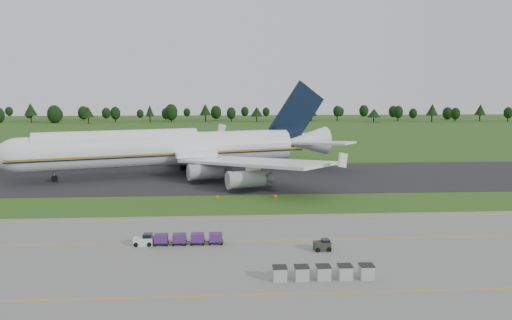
{
  "coord_description": "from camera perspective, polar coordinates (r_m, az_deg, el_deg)",
  "views": [
    {
      "loc": [
        -4.37,
        -87.97,
        20.84
      ],
      "look_at": [
        1.3,
        2.0,
        7.81
      ],
      "focal_mm": 35.0,
      "sensor_mm": 36.0,
      "label": 1
    }
  ],
  "objects": [
    {
      "name": "uld_row",
      "position": [
        56.42,
        7.7,
        -12.62
      ],
      "size": [
        11.17,
        1.57,
        1.55
      ],
      "color": "#A9A9A9",
      "rests_on": "apron"
    },
    {
      "name": "baggage_train",
      "position": [
        68.35,
        -8.99,
        -8.9
      ],
      "size": [
        11.88,
        1.52,
        1.46
      ],
      "color": "silver",
      "rests_on": "apron"
    },
    {
      "name": "apron",
      "position": [
        58.01,
        0.98,
        -12.8
      ],
      "size": [
        300.0,
        52.0,
        0.06
      ],
      "primitive_type": "cube",
      "color": "slate",
      "rests_on": "ground"
    },
    {
      "name": "aircraft",
      "position": [
        121.93,
        -9.69,
        1.36
      ],
      "size": [
        80.98,
        75.9,
        22.84
      ],
      "color": "white",
      "rests_on": "ground"
    },
    {
      "name": "apron_markings",
      "position": [
        64.58,
        0.47,
        -10.54
      ],
      "size": [
        300.0,
        30.2,
        0.01
      ],
      "color": "#C99E0B",
      "rests_on": "apron"
    },
    {
      "name": "ground",
      "position": [
        90.51,
        -0.75,
        -5.09
      ],
      "size": [
        600.0,
        600.0,
        0.0
      ],
      "primitive_type": "plane",
      "color": "#2A4E17",
      "rests_on": "ground"
    },
    {
      "name": "tree_line",
      "position": [
        308.46,
        -6.67,
        5.46
      ],
      "size": [
        526.46,
        21.61,
        11.87
      ],
      "color": "black",
      "rests_on": "ground"
    },
    {
      "name": "taxiway",
      "position": [
        117.91,
        -1.43,
        -1.94
      ],
      "size": [
        300.0,
        40.0,
        0.08
      ],
      "primitive_type": "cube",
      "color": "black",
      "rests_on": "ground"
    },
    {
      "name": "edge_markers",
      "position": [
        95.29,
        -1.07,
        -4.24
      ],
      "size": [
        11.6,
        0.3,
        0.6
      ],
      "color": "#FF6108",
      "rests_on": "ground"
    },
    {
      "name": "utility_cart",
      "position": [
        65.82,
        7.58,
        -9.73
      ],
      "size": [
        2.21,
        1.48,
        1.17
      ],
      "color": "#282E20",
      "rests_on": "apron"
    }
  ]
}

